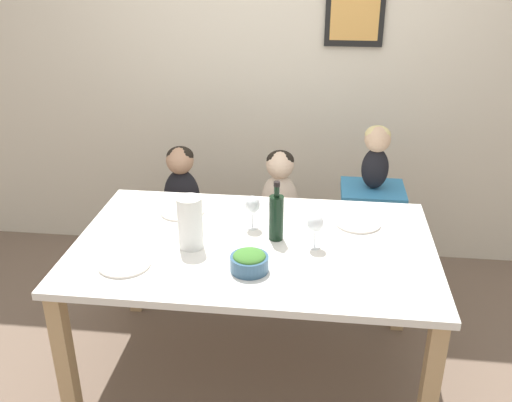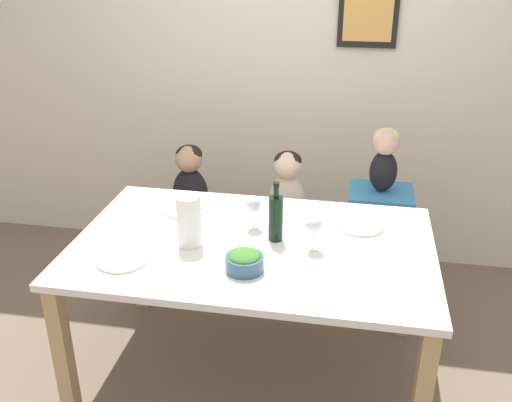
# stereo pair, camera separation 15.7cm
# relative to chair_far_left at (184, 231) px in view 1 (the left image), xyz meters

# --- Properties ---
(ground_plane) EXTENTS (14.00, 14.00, 0.00)m
(ground_plane) POSITION_rel_chair_far_left_xyz_m (0.55, -0.79, -0.39)
(ground_plane) COLOR #705B4C
(wall_back) EXTENTS (10.00, 0.09, 2.70)m
(wall_back) POSITION_rel_chair_far_left_xyz_m (0.55, 0.58, 0.96)
(wall_back) COLOR beige
(wall_back) RESTS_ON ground_plane
(dining_table) EXTENTS (1.70, 1.06, 0.78)m
(dining_table) POSITION_rel_chair_far_left_xyz_m (0.55, -0.79, 0.30)
(dining_table) COLOR white
(dining_table) RESTS_ON ground_plane
(chair_far_left) EXTENTS (0.44, 0.38, 0.46)m
(chair_far_left) POSITION_rel_chair_far_left_xyz_m (0.00, 0.00, 0.00)
(chair_far_left) COLOR silver
(chair_far_left) RESTS_ON ground_plane
(chair_far_center) EXTENTS (0.44, 0.38, 0.46)m
(chair_far_center) POSITION_rel_chair_far_left_xyz_m (0.61, 0.00, 0.00)
(chair_far_center) COLOR silver
(chair_far_center) RESTS_ON ground_plane
(chair_right_highchair) EXTENTS (0.37, 0.33, 0.75)m
(chair_right_highchair) POSITION_rel_chair_far_left_xyz_m (1.16, 0.00, 0.20)
(chair_right_highchair) COLOR silver
(chair_right_highchair) RESTS_ON ground_plane
(person_child_left) EXTENTS (0.22, 0.18, 0.50)m
(person_child_left) POSITION_rel_chair_far_left_xyz_m (0.00, 0.00, 0.33)
(person_child_left) COLOR black
(person_child_left) RESTS_ON chair_far_left
(person_child_center) EXTENTS (0.22, 0.18, 0.50)m
(person_child_center) POSITION_rel_chair_far_left_xyz_m (0.61, 0.00, 0.33)
(person_child_center) COLOR beige
(person_child_center) RESTS_ON chair_far_center
(person_baby_right) EXTENTS (0.16, 0.16, 0.38)m
(person_baby_right) POSITION_rel_chair_far_left_xyz_m (1.16, 0.00, 0.59)
(person_baby_right) COLOR black
(person_baby_right) RESTS_ON chair_right_highchair
(wine_bottle) EXTENTS (0.07, 0.07, 0.30)m
(wine_bottle) POSITION_rel_chair_far_left_xyz_m (0.65, -0.74, 0.51)
(wine_bottle) COLOR black
(wine_bottle) RESTS_ON dining_table
(paper_towel_roll) EXTENTS (0.12, 0.12, 0.25)m
(paper_towel_roll) POSITION_rel_chair_far_left_xyz_m (0.26, -0.87, 0.52)
(paper_towel_roll) COLOR white
(paper_towel_roll) RESTS_ON dining_table
(wine_glass_near) EXTENTS (0.08, 0.08, 0.17)m
(wine_glass_near) POSITION_rel_chair_far_left_xyz_m (0.83, -0.80, 0.51)
(wine_glass_near) COLOR white
(wine_glass_near) RESTS_ON dining_table
(wine_glass_far) EXTENTS (0.08, 0.08, 0.17)m
(wine_glass_far) POSITION_rel_chair_far_left_xyz_m (0.52, -0.64, 0.51)
(wine_glass_far) COLOR white
(wine_glass_far) RESTS_ON dining_table
(salad_bowl_large) EXTENTS (0.17, 0.17, 0.09)m
(salad_bowl_large) POSITION_rel_chair_far_left_xyz_m (0.56, -1.04, 0.44)
(salad_bowl_large) COLOR #335675
(salad_bowl_large) RESTS_ON dining_table
(dinner_plate_front_left) EXTENTS (0.23, 0.23, 0.01)m
(dinner_plate_front_left) POSITION_rel_chair_far_left_xyz_m (0.01, -1.07, 0.40)
(dinner_plate_front_left) COLOR silver
(dinner_plate_front_left) RESTS_ON dining_table
(dinner_plate_back_left) EXTENTS (0.23, 0.23, 0.01)m
(dinner_plate_back_left) POSITION_rel_chair_far_left_xyz_m (0.13, -0.51, 0.40)
(dinner_plate_back_left) COLOR silver
(dinner_plate_back_left) RESTS_ON dining_table
(dinner_plate_back_right) EXTENTS (0.23, 0.23, 0.01)m
(dinner_plate_back_right) POSITION_rel_chair_far_left_xyz_m (1.05, -0.54, 0.40)
(dinner_plate_back_right) COLOR silver
(dinner_plate_back_right) RESTS_ON dining_table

